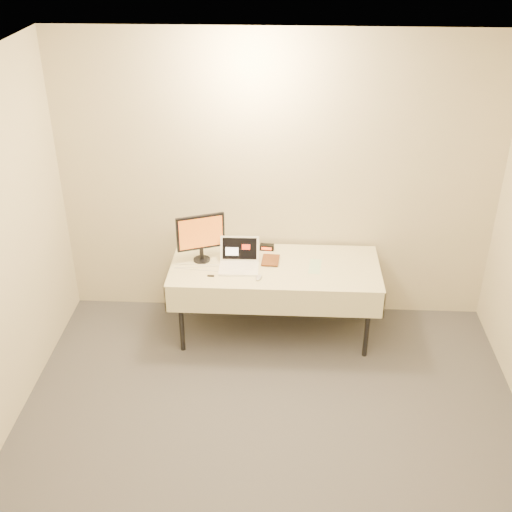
{
  "coord_description": "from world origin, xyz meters",
  "views": [
    {
      "loc": [
        0.08,
        -2.88,
        3.61
      ],
      "look_at": [
        -0.17,
        1.99,
        0.86
      ],
      "focal_mm": 45.0,
      "sensor_mm": 36.0,
      "label": 1
    }
  ],
  "objects_px": {
    "table": "(275,271)",
    "book": "(262,251)",
    "monitor": "(201,234)",
    "laptop": "(239,260)"
  },
  "relations": [
    {
      "from": "book",
      "to": "laptop",
      "type": "bearing_deg",
      "value": -149.86
    },
    {
      "from": "monitor",
      "to": "book",
      "type": "distance_m",
      "value": 0.57
    },
    {
      "from": "table",
      "to": "book",
      "type": "bearing_deg",
      "value": 147.99
    },
    {
      "from": "table",
      "to": "monitor",
      "type": "bearing_deg",
      "value": 174.68
    },
    {
      "from": "book",
      "to": "table",
      "type": "bearing_deg",
      "value": -28.24
    },
    {
      "from": "table",
      "to": "monitor",
      "type": "relative_size",
      "value": 4.17
    },
    {
      "from": "monitor",
      "to": "table",
      "type": "bearing_deg",
      "value": -26.53
    },
    {
      "from": "table",
      "to": "laptop",
      "type": "height_order",
      "value": "laptop"
    },
    {
      "from": "table",
      "to": "laptop",
      "type": "distance_m",
      "value": 0.34
    },
    {
      "from": "monitor",
      "to": "laptop",
      "type": "bearing_deg",
      "value": -34.94
    }
  ]
}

